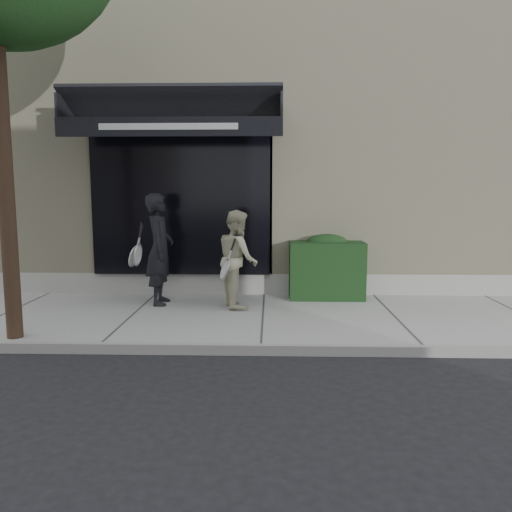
{
  "coord_description": "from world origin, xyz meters",
  "views": [
    {
      "loc": [
        0.11,
        -7.49,
        2.01
      ],
      "look_at": [
        -0.12,
        0.6,
        0.95
      ],
      "focal_mm": 35.0,
      "sensor_mm": 36.0,
      "label": 1
    }
  ],
  "objects": [
    {
      "name": "ground",
      "position": [
        0.0,
        0.0,
        0.0
      ],
      "size": [
        80.0,
        80.0,
        0.0
      ],
      "primitive_type": "plane",
      "color": "black",
      "rests_on": "ground"
    },
    {
      "name": "building_facade",
      "position": [
        -0.01,
        4.96,
        2.74
      ],
      "size": [
        14.3,
        8.04,
        5.64
      ],
      "color": "beige",
      "rests_on": "ground"
    },
    {
      "name": "pedestrian_front",
      "position": [
        -1.73,
        0.68,
        1.04
      ],
      "size": [
        0.67,
        0.85,
        1.85
      ],
      "color": "black",
      "rests_on": "sidewalk"
    },
    {
      "name": "sidewalk",
      "position": [
        0.0,
        0.0,
        0.06
      ],
      "size": [
        20.0,
        3.0,
        0.12
      ],
      "primitive_type": "cube",
      "color": "gray",
      "rests_on": "ground"
    },
    {
      "name": "pedestrian_back",
      "position": [
        -0.42,
        0.54,
        0.91
      ],
      "size": [
        0.79,
        0.95,
        1.58
      ],
      "color": "#C0BC9A",
      "rests_on": "sidewalk"
    },
    {
      "name": "hedge",
      "position": [
        1.1,
        1.25,
        0.66
      ],
      "size": [
        1.3,
        0.7,
        1.14
      ],
      "color": "black",
      "rests_on": "sidewalk"
    },
    {
      "name": "curb",
      "position": [
        0.0,
        -1.55,
        0.07
      ],
      "size": [
        20.0,
        0.1,
        0.14
      ],
      "primitive_type": "cube",
      "color": "gray",
      "rests_on": "ground"
    }
  ]
}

